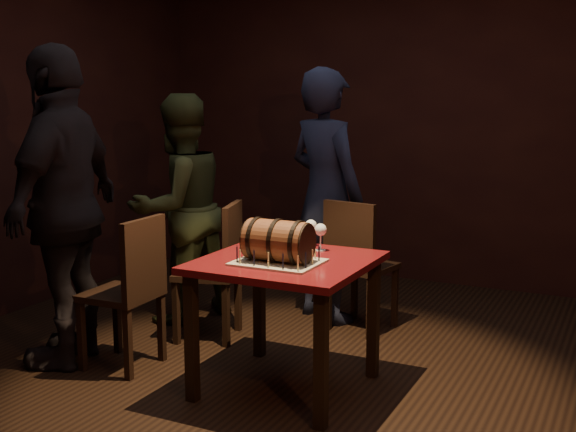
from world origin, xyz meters
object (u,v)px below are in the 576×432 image
at_px(chair_left_rear, 219,263).
at_px(person_left_rear, 179,209).
at_px(wine_glass_mid, 311,227).
at_px(pub_table, 286,278).
at_px(wine_glass_right, 321,231).
at_px(chair_back, 356,259).
at_px(person_back, 326,196).
at_px(barrel_cake, 278,241).
at_px(wine_glass_left, 271,227).
at_px(pint_of_ale, 278,236).
at_px(person_left_front, 65,207).
at_px(chair_left_front, 131,284).

relative_size(chair_left_rear, person_left_rear, 0.56).
xyz_separation_m(wine_glass_mid, person_left_rear, (-1.25, 0.43, -0.04)).
distance_m(pub_table, chair_left_rear, 0.97).
distance_m(pub_table, wine_glass_right, 0.37).
bearing_deg(chair_left_rear, wine_glass_mid, -13.80).
bearing_deg(person_left_rear, pub_table, 77.87).
distance_m(wine_glass_right, chair_back, 0.90).
bearing_deg(person_back, barrel_cake, 125.73).
bearing_deg(barrel_cake, person_back, 103.15).
bearing_deg(wine_glass_left, barrel_cake, -57.75).
height_order(barrel_cake, wine_glass_right, barrel_cake).
xyz_separation_m(pint_of_ale, chair_back, (0.16, 0.87, -0.30)).
bearing_deg(barrel_cake, wine_glass_left, 122.25).
bearing_deg(person_left_front, person_left_rear, 159.16).
bearing_deg(person_left_rear, chair_left_front, 37.81).
distance_m(chair_left_front, person_left_rear, 1.03).
bearing_deg(chair_left_front, person_back, 65.62).
bearing_deg(chair_left_rear, barrel_cake, -40.15).
height_order(pub_table, chair_left_rear, chair_left_rear).
bearing_deg(wine_glass_right, chair_left_rear, 162.03).
xyz_separation_m(barrel_cake, person_back, (-0.33, 1.40, 0.04)).
bearing_deg(chair_left_rear, person_back, 57.55).
height_order(chair_back, chair_left_front, same).
bearing_deg(chair_left_front, wine_glass_mid, 28.20).
distance_m(wine_glass_left, chair_back, 0.94).
bearing_deg(person_left_rear, wine_glass_left, 82.57).
xyz_separation_m(pub_table, barrel_cake, (0.00, -0.11, 0.23)).
xyz_separation_m(chair_left_rear, person_left_rear, (-0.48, 0.24, 0.30)).
bearing_deg(pub_table, wine_glass_left, 131.37).
bearing_deg(pub_table, wine_glass_mid, 93.21).
relative_size(chair_left_rear, chair_left_front, 1.00).
bearing_deg(wine_glass_right, chair_left_front, -158.52).
bearing_deg(barrel_cake, person_left_front, -175.89).
bearing_deg(pint_of_ale, chair_left_rear, 151.84).
bearing_deg(person_left_rear, person_left_front, 13.19).
bearing_deg(wine_glass_mid, chair_left_front, -151.80).
bearing_deg(chair_left_rear, person_left_rear, 153.18).
height_order(pub_table, wine_glass_left, wine_glass_left).
xyz_separation_m(chair_left_front, person_back, (0.65, 1.43, 0.40)).
relative_size(chair_left_rear, person_left_front, 0.48).
xyz_separation_m(pint_of_ale, person_back, (-0.15, 1.06, 0.10)).
bearing_deg(barrel_cake, chair_left_front, -178.31).
distance_m(chair_left_front, person_back, 1.62).
relative_size(wine_glass_mid, person_left_rear, 0.10).
relative_size(pub_table, chair_back, 0.97).
bearing_deg(pub_table, wine_glass_right, 73.11).
bearing_deg(chair_left_front, pint_of_ale, 24.52).
xyz_separation_m(pub_table, wine_glass_mid, (-0.02, 0.37, 0.23)).
relative_size(chair_left_front, person_back, 0.51).
bearing_deg(person_left_rear, wine_glass_right, 88.93).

